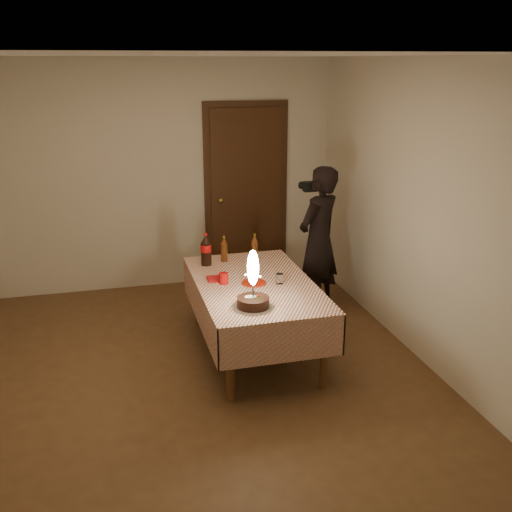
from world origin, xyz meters
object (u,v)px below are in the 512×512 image
amber_bottle_left (224,250)px  red_plate (254,283)px  birthday_cake (253,293)px  amber_bottle_right (255,247)px  dining_table (255,292)px  photographer (319,240)px  cola_bottle (206,250)px  red_cup (224,278)px  clear_cup (279,279)px

amber_bottle_left → red_plate: bearing=-79.1°
birthday_cake → amber_bottle_right: birthday_cake is taller
dining_table → photographer: bearing=41.8°
cola_bottle → photographer: bearing=10.4°
birthday_cake → amber_bottle_left: (0.01, 1.18, -0.01)m
red_plate → cola_bottle: 0.69m
amber_bottle_left → amber_bottle_right: size_ratio=1.00×
amber_bottle_right → dining_table: bearing=-104.7°
dining_table → amber_bottle_right: bearing=75.3°
dining_table → red_plate: bearing=-123.7°
red_plate → cola_bottle: (-0.32, 0.60, 0.15)m
birthday_cake → red_plate: 0.55m
red_cup → amber_bottle_right: 0.76m
red_plate → clear_cup: size_ratio=2.44×
birthday_cake → clear_cup: bearing=51.9°
amber_bottle_left → amber_bottle_right: same height
red_cup → dining_table: bearing=-8.3°
amber_bottle_right → photographer: 0.75m
cola_bottle → photographer: 1.25m
amber_bottle_right → clear_cup: bearing=-87.1°
birthday_cake → red_plate: size_ratio=2.18×
amber_bottle_left → photographer: (1.04, 0.16, -0.03)m
clear_cup → photographer: photographer is taller
birthday_cake → photographer: 1.71m
clear_cup → cola_bottle: (-0.53, 0.66, 0.11)m
dining_table → amber_bottle_right: amber_bottle_right is taller
dining_table → red_plate: 0.10m
photographer → cola_bottle: bearing=-169.6°
red_plate → clear_cup: clear_cup is taller
red_plate → amber_bottle_right: (0.18, 0.66, 0.11)m
dining_table → cola_bottle: 0.71m
birthday_cake → cola_bottle: bearing=98.9°
amber_bottle_right → photographer: bearing=12.0°
amber_bottle_right → cola_bottle: bearing=-172.1°
clear_cup → red_cup: bearing=166.2°
clear_cup → amber_bottle_right: bearing=92.9°
red_cup → amber_bottle_left: amber_bottle_left is taller
red_cup → amber_bottle_left: (0.13, 0.61, 0.07)m
red_cup → cola_bottle: bearing=96.0°
red_plate → cola_bottle: cola_bottle is taller
dining_table → red_plate: (-0.01, -0.02, 0.10)m
dining_table → amber_bottle_right: size_ratio=6.75×
cola_bottle → photographer: size_ratio=0.20×
dining_table → amber_bottle_right: 0.70m
birthday_cake → amber_bottle_right: 1.23m
red_cup → clear_cup: size_ratio=1.11×
amber_bottle_left → photographer: photographer is taller
red_cup → amber_bottle_right: (0.44, 0.61, 0.07)m
photographer → amber_bottle_right: bearing=-168.0°
red_cup → red_plate: bearing=-11.9°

